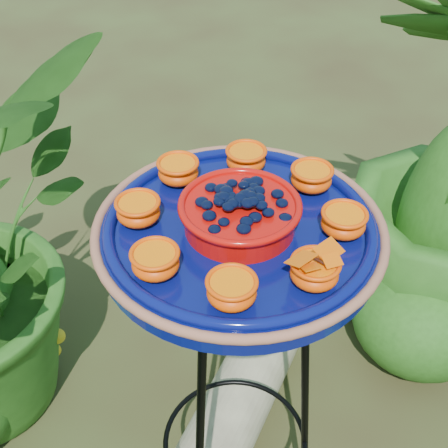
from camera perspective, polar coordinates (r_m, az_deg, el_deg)
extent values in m
torus|color=black|center=(0.98, 1.38, -2.47)|extent=(0.27, 0.27, 0.02)
torus|color=black|center=(1.41, 1.02, -19.16)|extent=(0.34, 0.34, 0.01)
cylinder|color=black|center=(1.37, -1.95, -12.12)|extent=(0.02, 0.08, 0.84)
cylinder|color=black|center=(1.31, 7.41, -16.18)|extent=(0.08, 0.05, 0.84)
cylinder|color=#070D52|center=(0.96, 1.41, -1.12)|extent=(0.48, 0.48, 0.04)
torus|color=brown|center=(0.95, 1.43, -0.34)|extent=(0.45, 0.45, 0.02)
torus|color=#070D52|center=(0.95, 1.43, -0.16)|extent=(0.42, 0.42, 0.02)
cylinder|color=#B50B06|center=(0.94, 1.45, 0.74)|extent=(0.19, 0.19, 0.04)
torus|color=#B50B06|center=(0.92, 1.47, 1.75)|extent=(0.19, 0.19, 0.01)
ellipsoid|color=black|center=(0.92, 1.48, 2.03)|extent=(0.15, 0.15, 0.03)
ellipsoid|color=#EF5802|center=(1.03, 7.99, 4.04)|extent=(0.07, 0.07, 0.03)
cylinder|color=#F36304|center=(1.02, 8.07, 4.81)|extent=(0.06, 0.06, 0.01)
ellipsoid|color=#EF5802|center=(1.06, 2.02, 5.81)|extent=(0.07, 0.07, 0.03)
cylinder|color=#F36304|center=(1.05, 2.04, 6.56)|extent=(0.06, 0.06, 0.01)
ellipsoid|color=#EF5802|center=(1.04, -4.20, 4.69)|extent=(0.07, 0.07, 0.03)
cylinder|color=#F36304|center=(1.03, -4.25, 5.46)|extent=(0.06, 0.06, 0.01)
ellipsoid|color=#EF5802|center=(0.96, -7.83, 1.04)|extent=(0.07, 0.07, 0.03)
cylinder|color=#F36304|center=(0.95, -7.92, 1.83)|extent=(0.06, 0.06, 0.01)
ellipsoid|color=#EF5802|center=(0.87, -6.28, -3.63)|extent=(0.07, 0.07, 0.03)
cylinder|color=#F36304|center=(0.86, -6.36, -2.81)|extent=(0.06, 0.06, 0.01)
ellipsoid|color=#EF5802|center=(0.82, 0.71, -6.27)|extent=(0.07, 0.07, 0.03)
cylinder|color=#F36304|center=(0.81, 0.71, -5.45)|extent=(0.06, 0.06, 0.01)
ellipsoid|color=#EF5802|center=(0.86, 8.26, -4.50)|extent=(0.07, 0.07, 0.03)
cylinder|color=#F36304|center=(0.85, 8.37, -3.68)|extent=(0.06, 0.06, 0.01)
ellipsoid|color=#EF5802|center=(0.94, 10.85, 0.00)|extent=(0.07, 0.07, 0.03)
cylinder|color=#F36304|center=(0.93, 10.97, 0.79)|extent=(0.06, 0.06, 0.01)
cylinder|color=black|center=(0.84, 8.43, -3.21)|extent=(0.02, 0.03, 0.00)
cube|color=#F25E04|center=(0.83, 7.08, -3.16)|extent=(0.05, 0.04, 0.01)
cube|color=#F25E04|center=(0.85, 9.57, -2.37)|extent=(0.05, 0.04, 0.01)
cylinder|color=tan|center=(1.74, 1.80, -14.96)|extent=(0.50, 0.48, 0.17)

